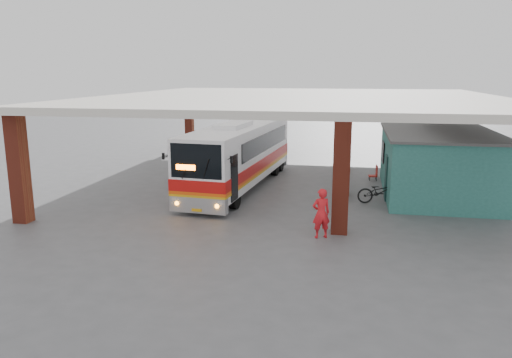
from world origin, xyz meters
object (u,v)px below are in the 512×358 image
Objects in this scene: coach_bus at (240,155)px; red_chair at (375,173)px; motorcycle at (380,192)px; pedestrian at (321,213)px.

red_chair is (6.99, 3.06, -1.32)m from coach_bus.
pedestrian reaches higher than motorcycle.
coach_bus is 6.56× the size of pedestrian.
pedestrian is (4.69, -7.38, -0.80)m from coach_bus.
coach_bus reaches higher than pedestrian.
motorcycle reaches higher than red_chair.
pedestrian is at bearing 145.94° from motorcycle.
coach_bus reaches higher than red_chair.
pedestrian is 10.70m from red_chair.
coach_bus is 7.75m from red_chair.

